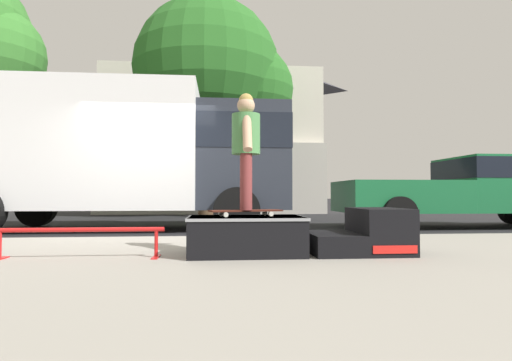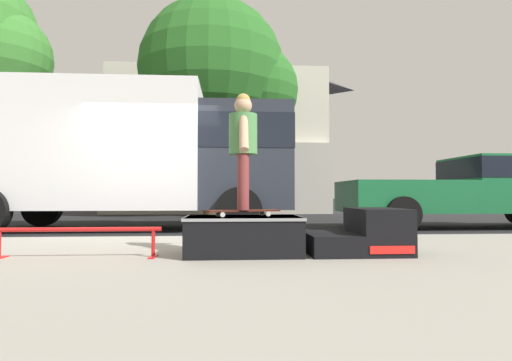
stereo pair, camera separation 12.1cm
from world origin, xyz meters
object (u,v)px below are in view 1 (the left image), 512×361
(grind_rail, at_px, (79,235))
(street_tree_neighbour, at_px, (215,76))
(skater_kid, at_px, (246,141))
(skate_box, at_px, (246,234))
(skateboard, at_px, (246,211))
(kicker_ramp, at_px, (365,234))
(pickup_truck_green, at_px, (470,189))
(box_truck, at_px, (127,151))

(grind_rail, distance_m, street_tree_neighbour, 10.86)
(skater_kid, bearing_deg, grind_rail, -175.44)
(skate_box, bearing_deg, skateboard, 151.73)
(kicker_ramp, xyz_separation_m, pickup_truck_green, (4.19, 4.61, 0.57))
(skater_kid, bearing_deg, kicker_ramp, -0.07)
(box_truck, xyz_separation_m, pickup_truck_green, (7.77, -0.07, -0.81))
(grind_rail, bearing_deg, street_tree_neighbour, 82.86)
(pickup_truck_green, bearing_deg, grind_rail, -146.46)
(grind_rail, distance_m, pickup_truck_green, 8.60)
(skater_kid, distance_m, pickup_truck_green, 7.18)
(skate_box, distance_m, kicker_ramp, 1.30)
(kicker_ramp, height_order, box_truck, box_truck)
(skate_box, height_order, grind_rail, skate_box)
(skate_box, distance_m, street_tree_neighbour, 10.69)
(skateboard, bearing_deg, kicker_ramp, -0.07)
(skate_box, relative_size, street_tree_neighbour, 0.16)
(skate_box, bearing_deg, street_tree_neighbour, 92.60)
(grind_rail, bearing_deg, kicker_ramp, 2.53)
(grind_rail, xyz_separation_m, pickup_truck_green, (7.16, 4.74, 0.54))
(street_tree_neighbour, bearing_deg, box_truck, -110.22)
(kicker_ramp, xyz_separation_m, grind_rail, (-2.97, -0.13, 0.03))
(skateboard, xyz_separation_m, box_truck, (-2.28, 4.68, 1.12))
(kicker_ramp, bearing_deg, skater_kid, 179.93)
(skateboard, height_order, box_truck, box_truck)
(street_tree_neighbour, bearing_deg, kicker_ramp, -79.83)
(kicker_ramp, xyz_separation_m, box_truck, (-3.58, 4.69, 1.38))
(skater_kid, distance_m, box_truck, 5.22)
(skate_box, height_order, box_truck, box_truck)
(skate_box, xyz_separation_m, box_truck, (-2.28, 4.69, 1.37))
(grind_rail, height_order, skateboard, skateboard)
(kicker_ramp, bearing_deg, box_truck, 127.36)
(skate_box, xyz_separation_m, kicker_ramp, (1.30, -0.00, -0.01))
(box_truck, bearing_deg, pickup_truck_green, -0.55)
(skater_kid, xyz_separation_m, box_truck, (-2.28, 4.68, 0.38))
(kicker_ramp, relative_size, street_tree_neighbour, 0.14)
(skate_box, relative_size, box_truck, 0.18)
(grind_rail, distance_m, skateboard, 1.69)
(box_truck, bearing_deg, kicker_ramp, -52.64)
(kicker_ramp, distance_m, street_tree_neighbour, 10.83)
(box_truck, bearing_deg, skater_kid, -64.07)
(kicker_ramp, relative_size, skateboard, 1.29)
(skate_box, relative_size, kicker_ramp, 1.17)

